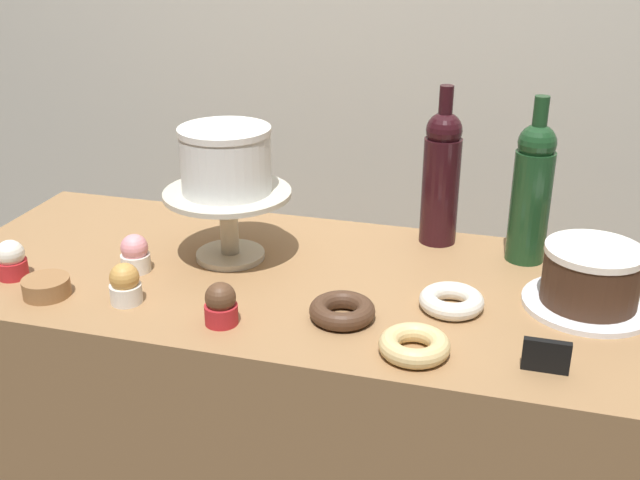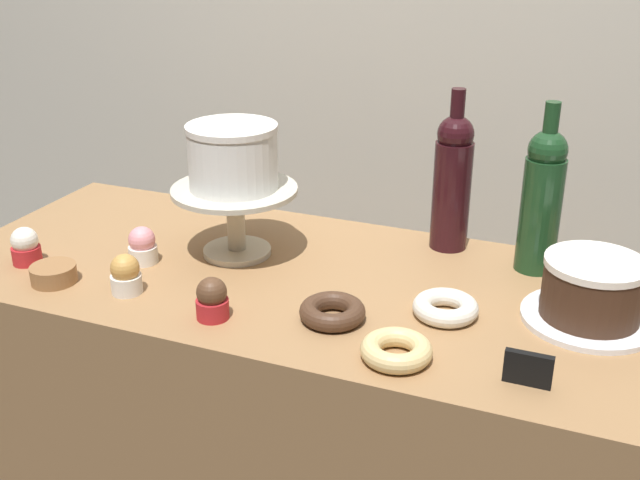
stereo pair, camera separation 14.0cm
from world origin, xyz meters
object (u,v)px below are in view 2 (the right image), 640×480
object	(u,v)px
chocolate_round_cake	(593,288)
donut_chocolate	(332,311)
cupcake_chocolate	(212,299)
donut_glazed	(396,350)
wine_bottle_green	(542,198)
cupcake_vanilla	(25,247)
donut_sugar	(445,308)
price_sign_chalkboard	(528,369)
cupcake_strawberry	(142,246)
cookie_stack	(54,274)
cake_stand_pedestal	(235,209)
cupcake_caramel	(126,275)
white_layer_cake	(233,157)
wine_bottle_dark_red	(452,180)

from	to	relation	value
chocolate_round_cake	donut_chocolate	xyz separation A→B (m)	(-0.40, -0.16, -0.05)
cupcake_chocolate	donut_glazed	xyz separation A→B (m)	(0.33, -0.01, -0.02)
cupcake_chocolate	chocolate_round_cake	bearing A→B (deg)	20.99
wine_bottle_green	donut_glazed	distance (m)	0.46
cupcake_vanilla	donut_sugar	world-z (taller)	cupcake_vanilla
chocolate_round_cake	price_sign_chalkboard	distance (m)	0.24
cupcake_strawberry	wine_bottle_green	bearing A→B (deg)	19.76
donut_chocolate	donut_sugar	size ratio (longest dim) A/B	1.00
cookie_stack	donut_sugar	bearing A→B (deg)	11.55
cake_stand_pedestal	chocolate_round_cake	xyz separation A→B (m)	(0.67, -0.02, -0.04)
price_sign_chalkboard	chocolate_round_cake	bearing A→B (deg)	73.31
donut_glazed	donut_chocolate	world-z (taller)	same
wine_bottle_green	cupcake_strawberry	size ratio (longest dim) A/B	4.38
donut_chocolate	donut_sugar	bearing A→B (deg)	25.97
cake_stand_pedestal	wine_bottle_green	xyz separation A→B (m)	(0.56, 0.15, 0.05)
cupcake_chocolate	cupcake_caramel	size ratio (longest dim) A/B	1.00
cupcake_strawberry	cookie_stack	xyz separation A→B (m)	(-0.11, -0.13, -0.02)
cake_stand_pedestal	white_layer_cake	world-z (taller)	white_layer_cake
price_sign_chalkboard	wine_bottle_dark_red	bearing A→B (deg)	116.44
white_layer_cake	wine_bottle_green	distance (m)	0.58
cupcake_vanilla	cupcake_caramel	world-z (taller)	same
white_layer_cake	donut_glazed	xyz separation A→B (m)	(0.41, -0.26, -0.19)
wine_bottle_dark_red	price_sign_chalkboard	bearing A→B (deg)	-63.56
white_layer_cake	cookie_stack	size ratio (longest dim) A/B	2.08
cake_stand_pedestal	donut_sugar	distance (m)	0.46
donut_chocolate	cookie_stack	size ratio (longest dim) A/B	1.33
white_layer_cake	price_sign_chalkboard	distance (m)	0.68
white_layer_cake	price_sign_chalkboard	xyz separation A→B (m)	(0.61, -0.25, -0.18)
donut_chocolate	cupcake_vanilla	bearing A→B (deg)	-178.92
white_layer_cake	cupcake_caramel	size ratio (longest dim) A/B	2.35
cupcake_chocolate	cupcake_vanilla	bearing A→B (deg)	172.76
chocolate_round_cake	cupcake_chocolate	xyz separation A→B (m)	(-0.59, -0.23, -0.03)
wine_bottle_dark_red	wine_bottle_green	size ratio (longest dim) A/B	1.00
cupcake_caramel	cake_stand_pedestal	bearing A→B (deg)	64.60
cupcake_chocolate	wine_bottle_dark_red	bearing A→B (deg)	55.87
cake_stand_pedestal	wine_bottle_dark_red	xyz separation A→B (m)	(0.38, 0.19, 0.05)
donut_sugar	cupcake_caramel	bearing A→B (deg)	-166.94
cake_stand_pedestal	cupcake_strawberry	distance (m)	0.19
cupcake_strawberry	cupcake_caramel	world-z (taller)	same
cupcake_vanilla	cupcake_chocolate	bearing A→B (deg)	-7.24
cookie_stack	cupcake_strawberry	bearing A→B (deg)	52.11
wine_bottle_green	cupcake_chocolate	distance (m)	0.63
cupcake_strawberry	cupcake_caramel	size ratio (longest dim) A/B	1.00
donut_glazed	cookie_stack	world-z (taller)	same
price_sign_chalkboard	cupcake_strawberry	bearing A→B (deg)	169.02
chocolate_round_cake	cupcake_chocolate	distance (m)	0.63
price_sign_chalkboard	wine_bottle_green	bearing A→B (deg)	96.18
cupcake_strawberry	cupcake_vanilla	bearing A→B (deg)	-157.30
cupcake_caramel	price_sign_chalkboard	bearing A→B (deg)	-2.19
donut_sugar	price_sign_chalkboard	size ratio (longest dim) A/B	1.60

